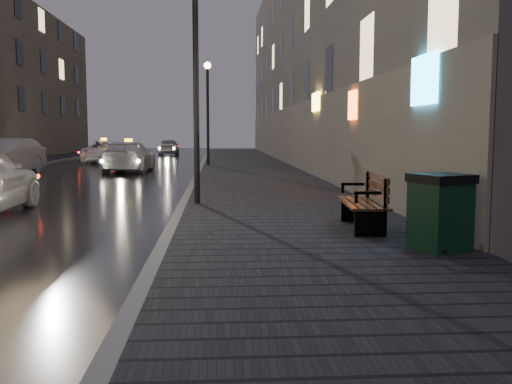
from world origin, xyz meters
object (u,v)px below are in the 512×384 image
taxi_mid (129,157)px  taxi_far (104,151)px  lamp_near (196,63)px  car_far (169,147)px  trash_bin (440,211)px  lamp_far (208,100)px  car_left_mid (5,157)px  bench (367,201)px

taxi_mid → taxi_far: size_ratio=1.00×
lamp_near → car_far: size_ratio=1.36×
trash_bin → lamp_far: bearing=78.9°
lamp_near → trash_bin: lamp_near is taller
taxi_mid → car_far: taxi_mid is taller
lamp_near → taxi_far: size_ratio=1.08×
lamp_far → car_left_mid: (-8.65, -4.49, -2.70)m
trash_bin → car_far: size_ratio=0.29×
car_far → taxi_far: bearing=71.9°
taxi_far → car_far: bearing=71.3°
lamp_far → taxi_mid: (-3.67, -2.62, -2.78)m
lamp_near → bench: bearing=-50.9°
trash_bin → car_far: (-7.15, 38.26, -0.05)m
lamp_far → bench: size_ratio=2.70×
lamp_far → car_far: bearing=101.8°
bench → car_left_mid: bearing=132.0°
car_far → trash_bin: bearing=98.9°
bench → taxi_mid: taxi_mid is taller
lamp_near → car_left_mid: size_ratio=1.10×
bench → taxi_far: (-9.66, 25.89, 0.04)m
bench → taxi_far: size_ratio=0.40×
lamp_near → taxi_mid: lamp_near is taller
bench → taxi_mid: 18.54m
car_left_mid → taxi_far: (2.13, 10.52, -0.11)m
trash_bin → taxi_mid: taxi_mid is taller
trash_bin → car_far: 38.93m
lamp_near → lamp_far: 16.00m
lamp_far → bench: bearing=-81.0°
trash_bin → taxi_far: 29.62m
lamp_far → bench: (3.14, -19.86, -2.85)m
trash_bin → taxi_far: size_ratio=0.23×
lamp_near → taxi_mid: 14.15m
lamp_far → taxi_mid: 5.30m
lamp_near → car_left_mid: (-8.65, 11.51, -2.70)m
lamp_far → taxi_far: 9.31m
lamp_far → trash_bin: bearing=-80.3°
trash_bin → taxi_mid: 20.52m
trash_bin → car_left_mid: size_ratio=0.23×
car_left_mid → car_far: car_left_mid is taller
lamp_far → car_left_mid: bearing=-152.6°
lamp_near → car_left_mid: bearing=126.9°
trash_bin → taxi_mid: size_ratio=0.23×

